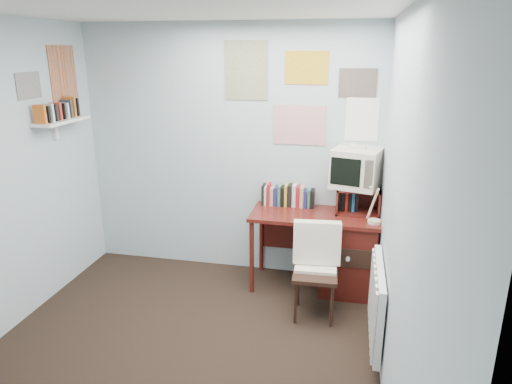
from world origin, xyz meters
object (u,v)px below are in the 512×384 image
radiator (377,303)px  wall_shelf (62,121)px  desk (342,250)px  desk_chair (315,274)px  desk_lamp (376,201)px  tv_riser (358,200)px  crt_tv (357,166)px

radiator → wall_shelf: 3.15m
desk → desk_chair: size_ratio=1.50×
desk → radiator: (0.29, -0.93, 0.01)m
desk_chair → wall_shelf: 2.66m
desk_lamp → wall_shelf: wall_shelf is taller
tv_riser → wall_shelf: wall_shelf is taller
tv_riser → crt_tv: size_ratio=0.96×
radiator → wall_shelf: bearing=169.1°
desk → wall_shelf: size_ratio=1.94×
tv_riser → wall_shelf: size_ratio=0.65×
desk_chair → crt_tv: size_ratio=1.93×
tv_riser → crt_tv: (-0.03, 0.02, 0.32)m
desk → radiator: size_ratio=1.50×
desk → radiator: bearing=-72.8°
crt_tv → desk: bearing=-108.4°
desk_chair → desk_lamp: bearing=37.0°
desk_lamp → desk: bearing=146.2°
desk_chair → crt_tv: 1.09m
desk_lamp → crt_tv: bearing=118.1°
desk → radiator: 0.97m
crt_tv → wall_shelf: bearing=-154.3°
wall_shelf → desk: bearing=8.4°
desk_lamp → tv_riser: bearing=114.9°
desk → desk_lamp: bearing=-28.1°
crt_tv → wall_shelf: 2.74m
desk_lamp → radiator: 0.96m
wall_shelf → tv_riser: bearing=10.3°
desk_chair → wall_shelf: size_ratio=1.29×
desk → desk_lamp: size_ratio=2.82×
desk → wall_shelf: bearing=-171.6°
radiator → wall_shelf: (-2.86, 0.55, 1.20)m
crt_tv → radiator: 1.34m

